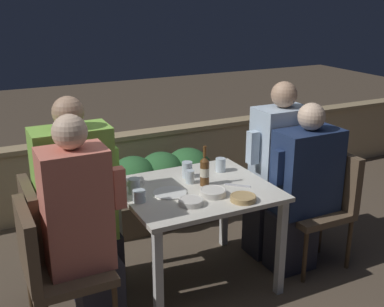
% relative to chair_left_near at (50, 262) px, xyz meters
% --- Properties ---
extents(ground_plane, '(16.00, 16.00, 0.00)m').
position_rel_chair_left_near_xyz_m(ground_plane, '(1.00, 0.16, -0.51)').
color(ground_plane, brown).
extents(parapet_wall, '(9.00, 0.18, 0.69)m').
position_rel_chair_left_near_xyz_m(parapet_wall, '(1.00, 1.66, -0.16)').
color(parapet_wall, tan).
rests_on(parapet_wall, ground_plane).
extents(dining_table, '(0.98, 0.85, 0.71)m').
position_rel_chair_left_near_xyz_m(dining_table, '(1.00, 0.16, 0.11)').
color(dining_table, silver).
rests_on(dining_table, ground_plane).
extents(planter_hedge, '(0.92, 0.47, 0.65)m').
position_rel_chair_left_near_xyz_m(planter_hedge, '(1.15, 1.10, -0.15)').
color(planter_hedge, brown).
rests_on(planter_hedge, ground_plane).
extents(chair_left_near, '(0.47, 0.46, 0.85)m').
position_rel_chair_left_near_xyz_m(chair_left_near, '(0.00, 0.00, 0.00)').
color(chair_left_near, brown).
rests_on(chair_left_near, ground_plane).
extents(person_coral_top, '(0.47, 0.26, 1.34)m').
position_rel_chair_left_near_xyz_m(person_coral_top, '(0.20, 0.00, 0.16)').
color(person_coral_top, '#282833').
rests_on(person_coral_top, ground_plane).
extents(chair_left_far, '(0.47, 0.46, 0.85)m').
position_rel_chair_left_near_xyz_m(chair_left_far, '(0.07, 0.33, 0.00)').
color(chair_left_far, brown).
rests_on(chair_left_far, ground_plane).
extents(person_green_blouse, '(0.52, 0.26, 1.37)m').
position_rel_chair_left_near_xyz_m(person_green_blouse, '(0.27, 0.33, 0.17)').
color(person_green_blouse, '#282833').
rests_on(person_green_blouse, ground_plane).
extents(chair_right_near, '(0.47, 0.46, 0.85)m').
position_rel_chair_left_near_xyz_m(chair_right_near, '(1.98, 0.02, 0.00)').
color(chair_right_near, brown).
rests_on(chair_right_near, ground_plane).
extents(person_navy_jumper, '(0.52, 0.26, 1.23)m').
position_rel_chair_left_near_xyz_m(person_navy_jumper, '(1.77, 0.02, 0.10)').
color(person_navy_jumper, '#282833').
rests_on(person_navy_jumper, ground_plane).
extents(chair_right_far, '(0.47, 0.46, 0.85)m').
position_rel_chair_left_near_xyz_m(chair_right_far, '(1.94, 0.29, 0.00)').
color(chair_right_far, brown).
rests_on(chair_right_far, ground_plane).
extents(person_blue_shirt, '(0.48, 0.26, 1.34)m').
position_rel_chair_left_near_xyz_m(person_blue_shirt, '(1.74, 0.29, 0.16)').
color(person_blue_shirt, '#282833').
rests_on(person_blue_shirt, ground_plane).
extents(beer_bottle, '(0.06, 0.06, 0.27)m').
position_rel_chair_left_near_xyz_m(beer_bottle, '(1.07, 0.18, 0.30)').
color(beer_bottle, brown).
rests_on(beer_bottle, dining_table).
extents(plate_0, '(0.22, 0.22, 0.01)m').
position_rel_chair_left_near_xyz_m(plate_0, '(0.80, 0.15, 0.20)').
color(plate_0, white).
rests_on(plate_0, dining_table).
extents(bowl_0, '(0.13, 0.13, 0.04)m').
position_rel_chair_left_near_xyz_m(bowl_0, '(0.66, 0.41, 0.22)').
color(bowl_0, silver).
rests_on(bowl_0, dining_table).
extents(bowl_1, '(0.15, 0.15, 0.04)m').
position_rel_chair_left_near_xyz_m(bowl_1, '(0.85, -0.06, 0.22)').
color(bowl_1, silver).
rests_on(bowl_1, dining_table).
extents(bowl_2, '(0.16, 0.16, 0.04)m').
position_rel_chair_left_near_xyz_m(bowl_2, '(1.17, -0.15, 0.22)').
color(bowl_2, tan).
rests_on(bowl_2, dining_table).
extents(bowl_3, '(0.17, 0.17, 0.04)m').
position_rel_chair_left_near_xyz_m(bowl_3, '(1.04, 0.00, 0.22)').
color(bowl_3, silver).
rests_on(bowl_3, dining_table).
extents(glass_cup_0, '(0.07, 0.07, 0.11)m').
position_rel_chair_left_near_xyz_m(glass_cup_0, '(1.03, 0.36, 0.26)').
color(glass_cup_0, silver).
rests_on(glass_cup_0, dining_table).
extents(glass_cup_1, '(0.07, 0.07, 0.10)m').
position_rel_chair_left_near_xyz_m(glass_cup_1, '(1.30, 0.36, 0.25)').
color(glass_cup_1, silver).
rests_on(glass_cup_1, dining_table).
extents(glass_cup_2, '(0.08, 0.08, 0.10)m').
position_rel_chair_left_near_xyz_m(glass_cup_2, '(0.61, 0.27, 0.25)').
color(glass_cup_2, silver).
rests_on(glass_cup_2, dining_table).
extents(glass_cup_3, '(0.08, 0.08, 0.08)m').
position_rel_chair_left_near_xyz_m(glass_cup_3, '(0.58, 0.12, 0.24)').
color(glass_cup_3, silver).
rests_on(glass_cup_3, dining_table).
extents(glass_cup_4, '(0.06, 0.06, 0.09)m').
position_rel_chair_left_near_xyz_m(glass_cup_4, '(1.00, 0.26, 0.24)').
color(glass_cup_4, silver).
rests_on(glass_cup_4, dining_table).
extents(fork_0, '(0.14, 0.13, 0.01)m').
position_rel_chair_left_near_xyz_m(fork_0, '(1.26, 0.07, 0.20)').
color(fork_0, silver).
rests_on(fork_0, dining_table).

